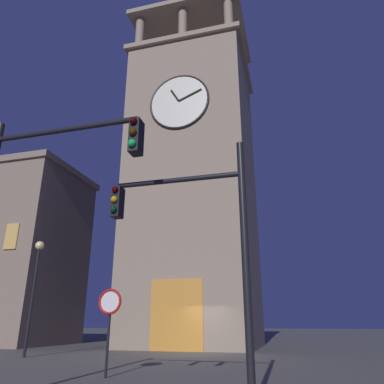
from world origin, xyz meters
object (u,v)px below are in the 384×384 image
(clocktower, at_px, (194,185))
(no_horn_sign, at_px, (110,308))
(traffic_signal_near, at_px, (197,229))
(street_lamp, at_px, (36,275))
(traffic_signal_mid, at_px, (30,200))

(clocktower, relative_size, no_horn_sign, 11.12)
(traffic_signal_near, bearing_deg, street_lamp, -38.39)
(clocktower, bearing_deg, street_lamp, 59.35)
(clocktower, xyz_separation_m, no_horn_sign, (-1.23, 14.77, -9.61))
(clocktower, distance_m, street_lamp, 13.59)
(clocktower, relative_size, traffic_signal_near, 5.19)
(clocktower, xyz_separation_m, traffic_signal_mid, (-1.64, 19.43, -7.64))
(street_lamp, distance_m, no_horn_sign, 8.83)
(traffic_signal_mid, bearing_deg, street_lamp, -53.32)
(street_lamp, bearing_deg, traffic_signal_mid, 126.68)
(clocktower, height_order, traffic_signal_near, clocktower)
(traffic_signal_mid, distance_m, no_horn_sign, 5.07)
(traffic_signal_mid, bearing_deg, no_horn_sign, -84.89)
(clocktower, distance_m, no_horn_sign, 17.67)
(traffic_signal_mid, bearing_deg, clocktower, -85.16)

